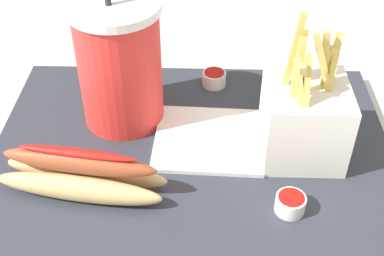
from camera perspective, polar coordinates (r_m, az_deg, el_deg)
name	(u,v)px	position (r m, az deg, el deg)	size (l,w,h in m)	color
ground_plane	(192,166)	(0.63, 0.00, -4.18)	(2.40, 2.40, 0.02)	silver
food_tray	(192,154)	(0.62, 0.00, -2.85)	(0.47, 0.34, 0.02)	#2D333D
soda_cup	(120,63)	(0.62, -7.99, 7.07)	(0.10, 0.10, 0.24)	red
fries_basket	(304,117)	(0.59, 12.24, 1.21)	(0.09, 0.09, 0.17)	white
hot_dog_1	(81,175)	(0.56, -12.13, -5.07)	(0.19, 0.07, 0.06)	#DBB775
ketchup_cup_1	(290,203)	(0.54, 10.81, -8.12)	(0.03, 0.03, 0.02)	white
ketchup_cup_2	(214,78)	(0.71, 2.46, 5.55)	(0.03, 0.03, 0.02)	white
napkin_stack	(209,139)	(0.62, 1.85, -1.25)	(0.13, 0.12, 0.01)	white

